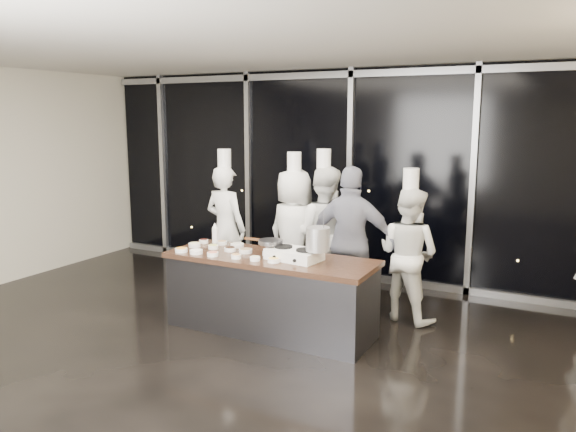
{
  "coord_description": "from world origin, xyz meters",
  "views": [
    {
      "loc": [
        3.05,
        -4.57,
        2.49
      ],
      "look_at": [
        0.08,
        1.2,
        1.33
      ],
      "focal_mm": 35.0,
      "sensor_mm": 36.0,
      "label": 1
    }
  ],
  "objects_px": {
    "chef_far_left": "(226,227)",
    "guest": "(352,242)",
    "demo_counter": "(270,294)",
    "stove": "(294,254)",
    "frying_pan": "(270,242)",
    "chef_center": "(323,233)",
    "stock_pot": "(318,239)",
    "chef_right": "(408,253)",
    "chef_left": "(294,234)"
  },
  "relations": [
    {
      "from": "stove",
      "to": "chef_right",
      "type": "xyz_separation_m",
      "value": [
        0.99,
        1.13,
        -0.13
      ]
    },
    {
      "from": "frying_pan",
      "to": "chef_center",
      "type": "height_order",
      "value": "chef_center"
    },
    {
      "from": "chef_left",
      "to": "guest",
      "type": "height_order",
      "value": "chef_left"
    },
    {
      "from": "stock_pot",
      "to": "chef_right",
      "type": "distance_m",
      "value": 1.39
    },
    {
      "from": "frying_pan",
      "to": "chef_right",
      "type": "distance_m",
      "value": 1.73
    },
    {
      "from": "demo_counter",
      "to": "stock_pot",
      "type": "xyz_separation_m",
      "value": [
        0.61,
        -0.03,
        0.72
      ]
    },
    {
      "from": "demo_counter",
      "to": "stove",
      "type": "relative_size",
      "value": 3.85
    },
    {
      "from": "stove",
      "to": "stock_pot",
      "type": "bearing_deg",
      "value": 3.82
    },
    {
      "from": "chef_left",
      "to": "guest",
      "type": "bearing_deg",
      "value": 175.9
    },
    {
      "from": "demo_counter",
      "to": "stove",
      "type": "xyz_separation_m",
      "value": [
        0.31,
        -0.0,
        0.51
      ]
    },
    {
      "from": "frying_pan",
      "to": "chef_far_left",
      "type": "bearing_deg",
      "value": 148.84
    },
    {
      "from": "demo_counter",
      "to": "guest",
      "type": "relative_size",
      "value": 1.3
    },
    {
      "from": "demo_counter",
      "to": "chef_far_left",
      "type": "xyz_separation_m",
      "value": [
        -1.35,
        1.12,
        0.47
      ]
    },
    {
      "from": "chef_far_left",
      "to": "chef_left",
      "type": "bearing_deg",
      "value": -167.45
    },
    {
      "from": "stock_pot",
      "to": "guest",
      "type": "distance_m",
      "value": 0.97
    },
    {
      "from": "guest",
      "to": "chef_right",
      "type": "xyz_separation_m",
      "value": [
        0.66,
        0.21,
        -0.11
      ]
    },
    {
      "from": "frying_pan",
      "to": "chef_center",
      "type": "bearing_deg",
      "value": 93.95
    },
    {
      "from": "chef_far_left",
      "to": "guest",
      "type": "relative_size",
      "value": 1.08
    },
    {
      "from": "chef_left",
      "to": "stove",
      "type": "bearing_deg",
      "value": 131.21
    },
    {
      "from": "stove",
      "to": "frying_pan",
      "type": "distance_m",
      "value": 0.35
    },
    {
      "from": "chef_far_left",
      "to": "frying_pan",
      "type": "bearing_deg",
      "value": 146.87
    },
    {
      "from": "chef_far_left",
      "to": "chef_right",
      "type": "relative_size",
      "value": 1.08
    },
    {
      "from": "stove",
      "to": "demo_counter",
      "type": "bearing_deg",
      "value": -172.82
    },
    {
      "from": "stove",
      "to": "stock_pot",
      "type": "distance_m",
      "value": 0.36
    },
    {
      "from": "stock_pot",
      "to": "chef_right",
      "type": "bearing_deg",
      "value": 58.83
    },
    {
      "from": "chef_center",
      "to": "chef_right",
      "type": "xyz_separation_m",
      "value": [
        1.23,
        -0.22,
        -0.09
      ]
    },
    {
      "from": "stock_pot",
      "to": "chef_left",
      "type": "relative_size",
      "value": 0.13
    },
    {
      "from": "chef_left",
      "to": "chef_right",
      "type": "relative_size",
      "value": 1.08
    },
    {
      "from": "stock_pot",
      "to": "chef_right",
      "type": "height_order",
      "value": "chef_right"
    },
    {
      "from": "stove",
      "to": "guest",
      "type": "bearing_deg",
      "value": 77.95
    },
    {
      "from": "demo_counter",
      "to": "chef_right",
      "type": "height_order",
      "value": "chef_right"
    },
    {
      "from": "frying_pan",
      "to": "chef_center",
      "type": "xyz_separation_m",
      "value": [
        0.09,
        1.31,
        -0.14
      ]
    },
    {
      "from": "chef_left",
      "to": "chef_center",
      "type": "height_order",
      "value": "chef_center"
    },
    {
      "from": "stove",
      "to": "chef_center",
      "type": "distance_m",
      "value": 1.37
    },
    {
      "from": "demo_counter",
      "to": "stock_pot",
      "type": "distance_m",
      "value": 0.94
    },
    {
      "from": "chef_center",
      "to": "chef_right",
      "type": "distance_m",
      "value": 1.26
    },
    {
      "from": "guest",
      "to": "stove",
      "type": "bearing_deg",
      "value": 63.68
    },
    {
      "from": "stove",
      "to": "chef_center",
      "type": "relative_size",
      "value": 0.31
    },
    {
      "from": "chef_left",
      "to": "chef_center",
      "type": "xyz_separation_m",
      "value": [
        0.39,
        0.1,
        0.02
      ]
    },
    {
      "from": "chef_far_left",
      "to": "chef_center",
      "type": "xyz_separation_m",
      "value": [
        1.43,
        0.22,
        0.0
      ]
    },
    {
      "from": "frying_pan",
      "to": "chef_right",
      "type": "bearing_deg",
      "value": 47.46
    },
    {
      "from": "stock_pot",
      "to": "guest",
      "type": "height_order",
      "value": "guest"
    },
    {
      "from": "frying_pan",
      "to": "guest",
      "type": "height_order",
      "value": "guest"
    },
    {
      "from": "guest",
      "to": "chef_center",
      "type": "bearing_deg",
      "value": -42.89
    },
    {
      "from": "demo_counter",
      "to": "stove",
      "type": "height_order",
      "value": "stove"
    },
    {
      "from": "stove",
      "to": "guest",
      "type": "xyz_separation_m",
      "value": [
        0.34,
        0.92,
        -0.02
      ]
    },
    {
      "from": "guest",
      "to": "frying_pan",
      "type": "bearing_deg",
      "value": 46.62
    },
    {
      "from": "stock_pot",
      "to": "chef_far_left",
      "type": "xyz_separation_m",
      "value": [
        -1.96,
        1.15,
        -0.25
      ]
    },
    {
      "from": "chef_far_left",
      "to": "chef_center",
      "type": "relative_size",
      "value": 0.99
    },
    {
      "from": "stove",
      "to": "chef_right",
      "type": "relative_size",
      "value": 0.34
    }
  ]
}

